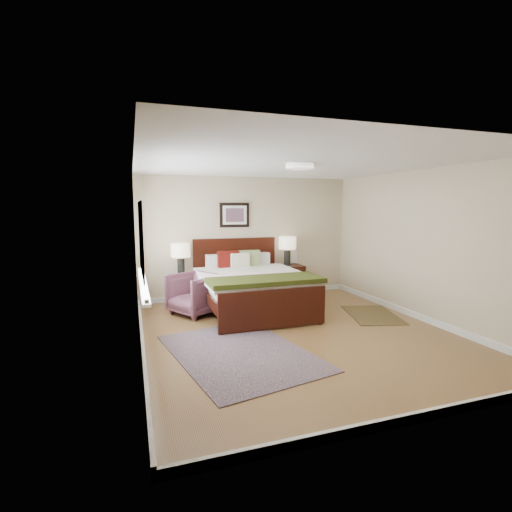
# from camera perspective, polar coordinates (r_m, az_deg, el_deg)

# --- Properties ---
(floor) EXTENTS (5.00, 5.00, 0.00)m
(floor) POSITION_cam_1_polar(r_m,az_deg,el_deg) (5.74, 6.36, -11.65)
(floor) COLOR brown
(floor) RESTS_ON ground
(back_wall) EXTENTS (4.50, 0.04, 2.50)m
(back_wall) POSITION_cam_1_polar(r_m,az_deg,el_deg) (7.78, -1.29, 2.88)
(back_wall) COLOR #C2B28C
(back_wall) RESTS_ON ground
(front_wall) EXTENTS (4.50, 0.04, 2.50)m
(front_wall) POSITION_cam_1_polar(r_m,az_deg,el_deg) (3.39, 24.79, -3.87)
(front_wall) COLOR #C2B28C
(front_wall) RESTS_ON ground
(left_wall) EXTENTS (0.04, 5.00, 2.50)m
(left_wall) POSITION_cam_1_polar(r_m,az_deg,el_deg) (4.95, -17.77, -0.15)
(left_wall) COLOR #C2B28C
(left_wall) RESTS_ON ground
(right_wall) EXTENTS (0.04, 5.00, 2.50)m
(right_wall) POSITION_cam_1_polar(r_m,az_deg,el_deg) (6.73, 24.19, 1.49)
(right_wall) COLOR #C2B28C
(right_wall) RESTS_ON ground
(ceiling) EXTENTS (4.50, 5.00, 0.02)m
(ceiling) POSITION_cam_1_polar(r_m,az_deg,el_deg) (5.46, 6.75, 14.00)
(ceiling) COLOR white
(ceiling) RESTS_ON back_wall
(window) EXTENTS (0.11, 2.72, 1.32)m
(window) POSITION_cam_1_polar(r_m,az_deg,el_deg) (5.63, -17.39, 2.05)
(window) COLOR silver
(window) RESTS_ON left_wall
(door) EXTENTS (0.06, 1.00, 2.18)m
(door) POSITION_cam_1_polar(r_m,az_deg,el_deg) (3.26, -16.78, -7.16)
(door) COLOR silver
(door) RESTS_ON ground
(ceil_fixture) EXTENTS (0.44, 0.44, 0.08)m
(ceil_fixture) POSITION_cam_1_polar(r_m,az_deg,el_deg) (5.45, 6.74, 13.63)
(ceil_fixture) COLOR white
(ceil_fixture) RESTS_ON ceiling
(bed) EXTENTS (1.87, 2.27, 1.22)m
(bed) POSITION_cam_1_polar(r_m,az_deg,el_deg) (6.73, -0.79, -3.76)
(bed) COLOR black
(bed) RESTS_ON ground
(wall_art) EXTENTS (0.62, 0.05, 0.50)m
(wall_art) POSITION_cam_1_polar(r_m,az_deg,el_deg) (7.65, -3.32, 6.31)
(wall_art) COLOR black
(wall_art) RESTS_ON back_wall
(nightstand_left) EXTENTS (0.48, 0.43, 0.57)m
(nightstand_left) POSITION_cam_1_polar(r_m,az_deg,el_deg) (7.35, -11.39, -3.84)
(nightstand_left) COLOR black
(nightstand_left) RESTS_ON ground
(nightstand_right) EXTENTS (0.65, 0.49, 0.65)m
(nightstand_right) POSITION_cam_1_polar(r_m,az_deg,el_deg) (7.95, 4.84, -3.28)
(nightstand_right) COLOR black
(nightstand_right) RESTS_ON ground
(lamp_left) EXTENTS (0.37, 0.37, 0.61)m
(lamp_left) POSITION_cam_1_polar(r_m,az_deg,el_deg) (7.28, -11.52, 0.50)
(lamp_left) COLOR black
(lamp_left) RESTS_ON nightstand_left
(lamp_right) EXTENTS (0.37, 0.37, 0.61)m
(lamp_right) POSITION_cam_1_polar(r_m,az_deg,el_deg) (7.86, 4.85, 1.68)
(lamp_right) COLOR black
(lamp_right) RESTS_ON nightstand_right
(armchair) EXTENTS (1.08, 1.07, 0.73)m
(armchair) POSITION_cam_1_polar(r_m,az_deg,el_deg) (6.66, -9.29, -5.75)
(armchair) COLOR brown
(armchair) RESTS_ON ground
(rug_persian) EXTENTS (1.96, 2.47, 0.01)m
(rug_persian) POSITION_cam_1_polar(r_m,az_deg,el_deg) (4.98, -2.52, -14.60)
(rug_persian) COLOR #0C143D
(rug_persian) RESTS_ON ground
(rug_navy) EXTENTS (1.08, 1.36, 0.01)m
(rug_navy) POSITION_cam_1_polar(r_m,az_deg,el_deg) (6.89, 17.45, -8.61)
(rug_navy) COLOR black
(rug_navy) RESTS_ON ground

